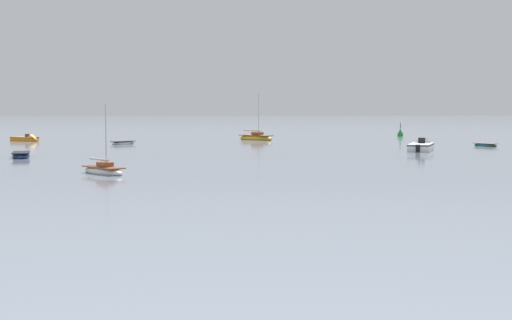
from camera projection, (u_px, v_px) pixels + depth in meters
motorboat_moored_0 at (28, 140)px, 101.36m from camera, size 4.60×4.15×1.59m
motorboat_moored_2 at (422, 148)px, 79.61m from camera, size 4.88×6.71×2.20m
rowboat_moored_0 at (485, 145)px, 88.28m from camera, size 2.36×3.44×0.52m
sailboat_moored_1 at (256, 138)px, 105.61m from camera, size 5.27×6.08×6.92m
rowboat_moored_3 at (21, 155)px, 68.42m from camera, size 2.12×4.69×0.72m
rowboat_moored_4 at (123, 143)px, 93.12m from camera, size 3.40×3.20×0.55m
sailboat_moored_3 at (103, 171)px, 51.56m from camera, size 3.71×4.57×5.10m
channel_buoy at (400, 133)px, 118.52m from camera, size 0.90×0.90×2.30m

